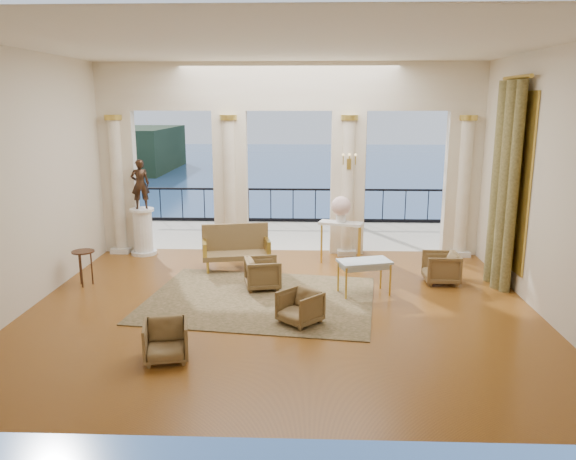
{
  "coord_description": "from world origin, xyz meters",
  "views": [
    {
      "loc": [
        0.47,
        -9.48,
        3.61
      ],
      "look_at": [
        0.1,
        0.6,
        1.29
      ],
      "focal_mm": 35.0,
      "sensor_mm": 36.0,
      "label": 1
    }
  ],
  "objects_px": {
    "game_table": "(364,264)",
    "armchair_a": "(166,339)",
    "armchair_b": "(300,306)",
    "statue": "(140,184)",
    "console_table": "(341,229)",
    "armchair_d": "(263,272)",
    "side_table": "(83,256)",
    "armchair_c": "(441,266)",
    "pedestal": "(143,232)",
    "settee": "(236,247)"
  },
  "relations": [
    {
      "from": "armchair_b",
      "to": "game_table",
      "type": "height_order",
      "value": "game_table"
    },
    {
      "from": "game_table",
      "to": "armchair_a",
      "type": "bearing_deg",
      "value": -152.87
    },
    {
      "from": "side_table",
      "to": "armchair_a",
      "type": "bearing_deg",
      "value": -52.81
    },
    {
      "from": "settee",
      "to": "armchair_b",
      "type": "bearing_deg",
      "value": -76.18
    },
    {
      "from": "armchair_a",
      "to": "pedestal",
      "type": "relative_size",
      "value": 0.56
    },
    {
      "from": "armchair_c",
      "to": "console_table",
      "type": "xyz_separation_m",
      "value": [
        -1.96,
        1.5,
        0.42
      ]
    },
    {
      "from": "settee",
      "to": "game_table",
      "type": "xyz_separation_m",
      "value": [
        2.66,
        -1.6,
        0.12
      ]
    },
    {
      "from": "armchair_b",
      "to": "armchair_c",
      "type": "distance_m",
      "value": 3.62
    },
    {
      "from": "settee",
      "to": "pedestal",
      "type": "bearing_deg",
      "value": 143.98
    },
    {
      "from": "armchair_c",
      "to": "statue",
      "type": "bearing_deg",
      "value": -105.44
    },
    {
      "from": "armchair_d",
      "to": "console_table",
      "type": "height_order",
      "value": "console_table"
    },
    {
      "from": "armchair_d",
      "to": "game_table",
      "type": "bearing_deg",
      "value": -109.35
    },
    {
      "from": "armchair_a",
      "to": "statue",
      "type": "relative_size",
      "value": 0.54
    },
    {
      "from": "armchair_c",
      "to": "settee",
      "type": "bearing_deg",
      "value": -100.42
    },
    {
      "from": "armchair_a",
      "to": "armchair_b",
      "type": "bearing_deg",
      "value": 24.54
    },
    {
      "from": "armchair_c",
      "to": "console_table",
      "type": "relative_size",
      "value": 0.66
    },
    {
      "from": "pedestal",
      "to": "statue",
      "type": "bearing_deg",
      "value": 0.0
    },
    {
      "from": "armchair_a",
      "to": "console_table",
      "type": "xyz_separation_m",
      "value": [
        2.75,
        5.18,
        0.45
      ]
    },
    {
      "from": "game_table",
      "to": "statue",
      "type": "relative_size",
      "value": 0.92
    },
    {
      "from": "armchair_c",
      "to": "settee",
      "type": "relative_size",
      "value": 0.44
    },
    {
      "from": "armchair_a",
      "to": "armchair_d",
      "type": "bearing_deg",
      "value": 58.11
    },
    {
      "from": "settee",
      "to": "game_table",
      "type": "bearing_deg",
      "value": -42.37
    },
    {
      "from": "armchair_b",
      "to": "armchair_d",
      "type": "distance_m",
      "value": 1.92
    },
    {
      "from": "statue",
      "to": "side_table",
      "type": "relative_size",
      "value": 1.64
    },
    {
      "from": "armchair_a",
      "to": "game_table",
      "type": "bearing_deg",
      "value": 31.11
    },
    {
      "from": "armchair_c",
      "to": "pedestal",
      "type": "xyz_separation_m",
      "value": [
        -6.67,
        1.95,
        0.19
      ]
    },
    {
      "from": "armchair_a",
      "to": "console_table",
      "type": "bearing_deg",
      "value": 49.61
    },
    {
      "from": "armchair_b",
      "to": "game_table",
      "type": "distance_m",
      "value": 1.95
    },
    {
      "from": "armchair_c",
      "to": "armchair_b",
      "type": "bearing_deg",
      "value": -50.52
    },
    {
      "from": "armchair_d",
      "to": "statue",
      "type": "xyz_separation_m",
      "value": [
        -3.09,
        2.45,
        1.37
      ]
    },
    {
      "from": "game_table",
      "to": "statue",
      "type": "height_order",
      "value": "statue"
    },
    {
      "from": "statue",
      "to": "side_table",
      "type": "bearing_deg",
      "value": 58.2
    },
    {
      "from": "armchair_d",
      "to": "game_table",
      "type": "distance_m",
      "value": 1.99
    },
    {
      "from": "game_table",
      "to": "armchair_b",
      "type": "bearing_deg",
      "value": -144.84
    },
    {
      "from": "armchair_b",
      "to": "statue",
      "type": "height_order",
      "value": "statue"
    },
    {
      "from": "armchair_b",
      "to": "statue",
      "type": "bearing_deg",
      "value": 175.7
    },
    {
      "from": "settee",
      "to": "console_table",
      "type": "bearing_deg",
      "value": 4.2
    },
    {
      "from": "armchair_c",
      "to": "armchair_d",
      "type": "height_order",
      "value": "armchair_c"
    },
    {
      "from": "pedestal",
      "to": "console_table",
      "type": "height_order",
      "value": "pedestal"
    },
    {
      "from": "pedestal",
      "to": "side_table",
      "type": "xyz_separation_m",
      "value": [
        -0.5,
        -2.39,
        0.07
      ]
    },
    {
      "from": "armchair_b",
      "to": "side_table",
      "type": "distance_m",
      "value": 4.72
    },
    {
      "from": "armchair_b",
      "to": "console_table",
      "type": "bearing_deg",
      "value": 120.3
    },
    {
      "from": "settee",
      "to": "console_table",
      "type": "height_order",
      "value": "settee"
    },
    {
      "from": "settee",
      "to": "pedestal",
      "type": "height_order",
      "value": "pedestal"
    },
    {
      "from": "game_table",
      "to": "pedestal",
      "type": "relative_size",
      "value": 0.96
    },
    {
      "from": "settee",
      "to": "pedestal",
      "type": "relative_size",
      "value": 1.39
    },
    {
      "from": "armchair_c",
      "to": "armchair_d",
      "type": "relative_size",
      "value": 1.02
    },
    {
      "from": "armchair_b",
      "to": "settee",
      "type": "bearing_deg",
      "value": 158.44
    },
    {
      "from": "armchair_b",
      "to": "side_table",
      "type": "bearing_deg",
      "value": -159.45
    },
    {
      "from": "armchair_d",
      "to": "side_table",
      "type": "relative_size",
      "value": 0.95
    }
  ]
}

